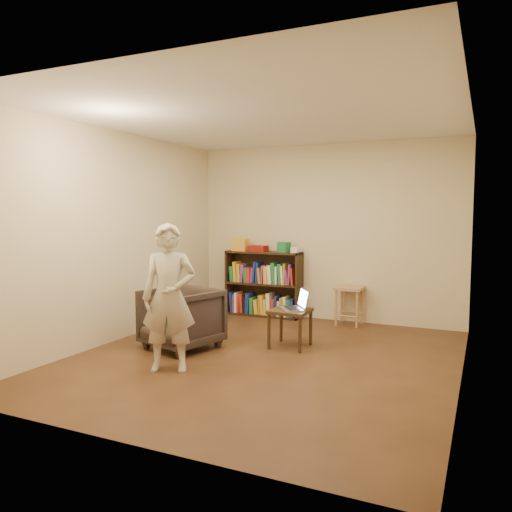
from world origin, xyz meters
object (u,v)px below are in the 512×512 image
at_px(armchair, 181,318).
at_px(side_table, 290,316).
at_px(laptop, 296,305).
at_px(person, 169,297).
at_px(bookshelf, 264,288).
at_px(stool, 349,294).

bearing_deg(armchair, side_table, 43.07).
distance_m(laptop, person, 1.62).
distance_m(side_table, laptop, 0.15).
relative_size(bookshelf, armchair, 1.53).
relative_size(armchair, person, 0.53).
bearing_deg(bookshelf, side_table, -56.32).
height_order(bookshelf, laptop, bookshelf).
bearing_deg(side_table, armchair, -152.99).
distance_m(bookshelf, side_table, 1.84).
bearing_deg(laptop, bookshelf, -179.27).
height_order(armchair, side_table, armchair).
bearing_deg(laptop, armchair, -98.44).
bearing_deg(armchair, person, -48.70).
relative_size(stool, person, 0.37).
height_order(stool, person, person).
xyz_separation_m(armchair, laptop, (1.21, 0.61, 0.15)).
bearing_deg(stool, armchair, -125.89).
bearing_deg(armchair, laptop, 42.81).
relative_size(laptop, person, 0.29).
distance_m(bookshelf, armchair, 2.12).
xyz_separation_m(side_table, laptop, (0.07, 0.03, 0.13)).
bearing_deg(stool, bookshelf, 177.30).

